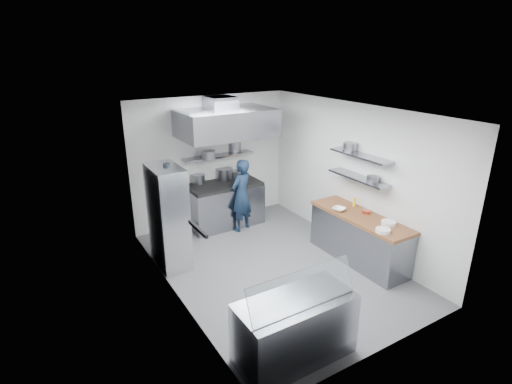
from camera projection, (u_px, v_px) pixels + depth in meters
floor at (273, 266)px, 7.23m from camera, size 5.00×5.00×0.00m
ceiling at (276, 111)px, 6.27m from camera, size 5.00×5.00×0.00m
wall_back at (211, 160)px, 8.76m from camera, size 3.60×2.80×0.02m
wall_front at (391, 257)px, 4.74m from camera, size 3.60×2.80×0.02m
wall_left at (172, 216)px, 5.88m from camera, size 2.80×5.00×0.02m
wall_right at (353, 177)px, 7.62m from camera, size 2.80×5.00×0.02m
gas_range at (225, 205)px, 8.81m from camera, size 1.60×0.80×0.90m
cooktop at (224, 185)px, 8.65m from camera, size 1.57×0.78×0.06m
stock_pot_left at (199, 179)px, 8.61m from camera, size 0.27×0.27×0.20m
stock_pot_mid at (225, 174)px, 8.90m from camera, size 0.37×0.37×0.24m
stock_pot_right at (235, 174)px, 9.00m from camera, size 0.25×0.25×0.16m
over_range_shelf at (219, 156)px, 8.64m from camera, size 1.60×0.30×0.04m
shelf_pot_a at (209, 155)px, 8.28m from camera, size 0.28×0.28×0.18m
shelf_pot_b at (234, 146)px, 8.95m from camera, size 0.30×0.30×0.22m
extractor_hood at (226, 123)px, 8.04m from camera, size 1.90×1.15×0.55m
hood_duct at (221, 103)px, 8.09m from camera, size 0.55×0.55×0.24m
red_firebox at (157, 168)px, 8.10m from camera, size 0.22×0.10×0.26m
chef at (241, 195)px, 8.44m from camera, size 0.67×0.56×1.57m
wire_rack at (168, 217)px, 7.02m from camera, size 0.50×0.90×1.85m
rack_bin_a at (171, 226)px, 6.97m from camera, size 0.17×0.22×0.19m
rack_bin_b at (162, 193)px, 7.08m from camera, size 0.15×0.19×0.17m
rack_jar at (167, 169)px, 6.76m from camera, size 0.12×0.12×0.18m
knife_strip at (198, 229)px, 5.11m from camera, size 0.04×0.55×0.05m
prep_counter_base at (359, 239)px, 7.32m from camera, size 0.62×2.00×0.84m
prep_counter_top at (361, 217)px, 7.16m from camera, size 0.65×2.04×0.06m
plate_stack_a at (388, 223)px, 6.77m from camera, size 0.25×0.25×0.06m
plate_stack_b at (383, 231)px, 6.49m from camera, size 0.24×0.24×0.06m
copper_pan at (366, 212)px, 7.23m from camera, size 0.16×0.16×0.06m
squeeze_bottle at (354, 202)px, 7.52m from camera, size 0.05×0.05×0.18m
mixing_bowl at (339, 209)px, 7.35m from camera, size 0.30×0.30×0.06m
wall_shelf_lower at (358, 178)px, 7.27m from camera, size 0.30×1.30×0.04m
wall_shelf_upper at (360, 155)px, 7.12m from camera, size 0.30×1.30×0.04m
shelf_pot_c at (373, 179)px, 6.98m from camera, size 0.22×0.22×0.10m
shelf_pot_d at (350, 146)px, 7.39m from camera, size 0.27×0.27×0.14m
display_case at (295, 329)px, 4.99m from camera, size 1.50×0.70×0.85m
display_glass at (303, 290)px, 4.67m from camera, size 1.47×0.19×0.42m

